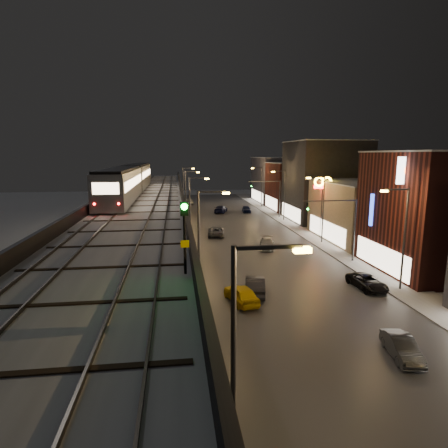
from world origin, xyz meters
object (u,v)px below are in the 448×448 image
car_onc_dark (367,283)px  car_onc_white (267,244)px  car_far_white (189,201)px  car_mid_dark (221,209)px  car_taxi (241,295)px  car_onc_silver (402,348)px  car_near_white (255,286)px  car_onc_red (246,209)px  subway_train (130,179)px  sign_citgo (407,186)px  car_mid_silver (216,232)px  rail_signal (184,223)px

car_onc_dark → car_onc_white: size_ratio=1.00×
car_far_white → car_mid_dark: bearing=109.4°
car_taxi → car_far_white: 61.38m
car_onc_silver → car_near_white: bearing=130.3°
car_onc_red → subway_train: bearing=-126.6°
car_far_white → sign_citgo: (17.69, -57.72, 8.18)m
car_taxi → car_onc_silver: 12.21m
car_mid_silver → car_far_white: size_ratio=1.09×
subway_train → car_near_white: (12.58, -22.67, -7.69)m
rail_signal → car_onc_red: (14.12, 59.42, -8.20)m
car_onc_silver → car_onc_dark: car_onc_silver is taller
rail_signal → car_onc_red: size_ratio=0.79×
car_onc_dark → car_mid_silver: bearing=109.4°
car_onc_dark → car_mid_dark: bearing=93.9°
car_mid_dark → car_far_white: size_ratio=1.15×
subway_train → car_onc_white: bearing=-23.2°
rail_signal → car_far_white: size_ratio=0.71×
car_mid_silver → car_onc_white: car_mid_silver is taller
car_near_white → car_onc_red: size_ratio=1.15×
car_mid_dark → sign_citgo: sign_citgo is taller
subway_train → car_mid_dark: 28.72m
car_near_white → car_onc_red: car_near_white is taller
rail_signal → car_onc_white: bearing=69.4°
rail_signal → car_onc_dark: (16.31, 13.98, -8.27)m
rail_signal → car_mid_dark: size_ratio=0.62×
car_mid_silver → car_onc_silver: size_ratio=1.29×
car_onc_dark → subway_train: bearing=129.6°
car_onc_white → sign_citgo: size_ratio=0.38×
car_onc_silver → sign_citgo: size_ratio=0.33×
subway_train → car_far_white: size_ratio=8.44×
car_onc_white → car_onc_red: (3.12, 30.15, 0.04)m
subway_train → car_mid_silver: bearing=4.5°
car_near_white → car_onc_silver: 12.81m
car_taxi → car_far_white: (-1.77, 61.35, 0.03)m
subway_train → car_onc_silver: (18.97, -33.77, -7.83)m
car_far_white → car_taxi: bearing=87.8°
car_mid_dark → car_onc_dark: size_ratio=1.17×
car_mid_dark → sign_citgo: bearing=122.4°
car_mid_dark → car_onc_silver: 56.99m
car_near_white → car_onc_dark: car_near_white is taller
car_onc_red → rail_signal: bearing=-97.9°
car_far_white → car_onc_red: size_ratio=1.11×
car_taxi → car_onc_red: car_taxi is taller
car_mid_dark → car_far_white: (-5.92, 13.81, 0.01)m
car_far_white → car_onc_silver: car_far_white is taller
car_mid_dark → sign_citgo: 46.19m
car_onc_silver → car_far_white: bearing=108.2°
car_taxi → sign_citgo: size_ratio=0.37×
car_mid_dark → car_onc_red: car_mid_dark is taller
car_onc_silver → car_onc_red: car_onc_red is taller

